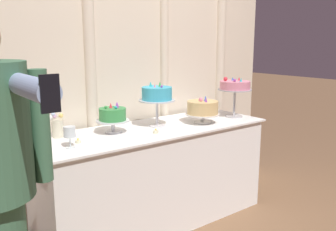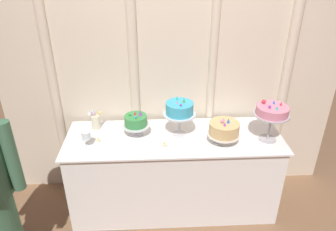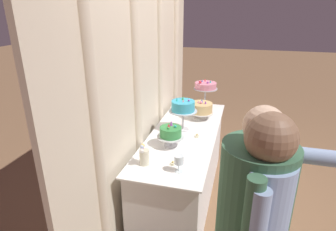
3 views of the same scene
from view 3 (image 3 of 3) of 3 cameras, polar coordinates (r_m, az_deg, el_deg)
ground_plane at (r=3.33m, az=4.82°, el=-16.06°), size 24.00×24.00×0.00m
draped_curtain at (r=2.83m, az=-4.26°, el=10.34°), size 3.23×0.16×2.81m
cake_table at (r=3.12m, az=3.21°, el=-9.96°), size 1.92×0.66×0.80m
cake_display_leftmost at (r=2.60m, az=0.52°, el=-3.53°), size 0.25×0.25×0.23m
cake_display_midleft at (r=2.89m, az=3.04°, el=1.67°), size 0.29×0.29×0.36m
cake_display_midright at (r=3.26m, az=6.67°, el=1.46°), size 0.28×0.28×0.23m
cake_display_rightmost at (r=3.59m, az=7.56°, el=5.73°), size 0.30×0.30×0.36m
wine_glass at (r=2.22m, az=2.21°, el=-8.98°), size 0.08×0.08×0.14m
flower_vase at (r=2.33m, az=-4.84°, el=-8.10°), size 0.12×0.08×0.19m
tealight_far_left at (r=2.35m, az=0.98°, el=-9.67°), size 0.04×0.04×0.04m
tealight_near_left at (r=2.83m, az=5.85°, el=-4.15°), size 0.04×0.04×0.04m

